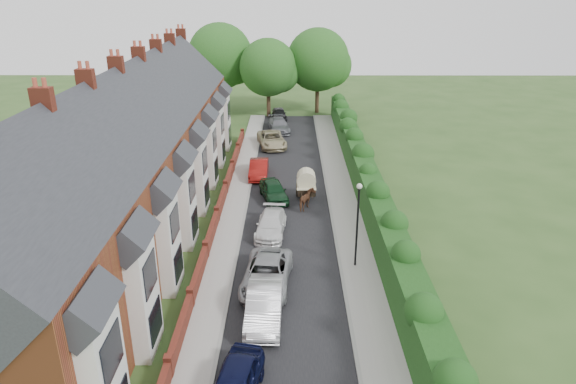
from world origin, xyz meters
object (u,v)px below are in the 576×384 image
car_silver_b (267,274)px  horse_cart (306,183)px  car_white (271,225)px  car_red (259,169)px  car_grey (279,125)px  car_black (279,114)px  lamppost (358,215)px  car_beige (272,139)px  car_green (274,190)px  horse (307,200)px  car_navy (235,384)px  car_silver_a (264,305)px

car_silver_b → horse_cart: size_ratio=1.63×
car_white → car_red: size_ratio=1.03×
car_red → car_grey: bearing=84.3°
car_black → car_white: bearing=-97.4°
horse_cart → lamppost: bearing=-75.6°
lamppost → car_beige: lamppost is taller
car_silver_b → car_green: 12.03m
car_green → horse_cart: (2.45, 0.00, 0.64)m
car_silver_b → horse: (2.45, 10.16, -0.01)m
horse → car_silver_b: bearing=99.2°
car_navy → horse_cart: 20.43m
car_green → car_beige: size_ratio=0.78×
lamppost → car_silver_a: bearing=-135.2°
car_white → horse: size_ratio=2.55×
car_silver_a → car_red: bearing=94.9°
car_silver_a → car_beige: 28.36m
car_silver_a → car_red: (-1.40, 19.77, -0.08)m
car_green → car_white: bearing=-104.0°
car_navy → car_red: 25.01m
car_navy → car_black: car_navy is taller
car_black → car_silver_a: bearing=-97.4°
car_white → car_beige: 19.21m
car_red → car_black: 19.84m
car_red → car_white: bearing=-82.6°
car_red → car_navy: bearing=-89.0°
car_red → car_beige: bearing=84.6°
car_black → horse: bearing=-92.1°
lamppost → car_navy: size_ratio=1.20×
car_navy → car_black: 44.81m
car_silver_a → car_grey: (0.00, 33.96, -0.07)m
lamppost → car_black: 35.07m
horse → horse_cart: 1.97m
car_silver_b → car_white: 6.29m
car_red → car_beige: size_ratio=0.81×
lamppost → car_silver_a: (-5.00, -4.96, -2.51)m
car_white → car_black: size_ratio=1.15×
car_silver_a → car_green: size_ratio=1.15×
car_red → car_grey: (1.40, 14.19, 0.01)m
car_navy → car_white: 14.43m
car_navy → car_grey: car_navy is taller
car_navy → horse: 18.58m
horse_cart → car_green: bearing=-179.9°
car_grey → horse_cart: size_ratio=1.50×
car_beige → car_black: car_beige is taller
car_silver_a → car_black: 39.56m
car_silver_b → car_white: (0.00, 6.29, -0.10)m
horse → car_silver_a: bearing=102.1°
car_white → car_grey: car_grey is taller
car_white → horse_cart: horse_cart is taller
car_beige → car_grey: 5.63m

